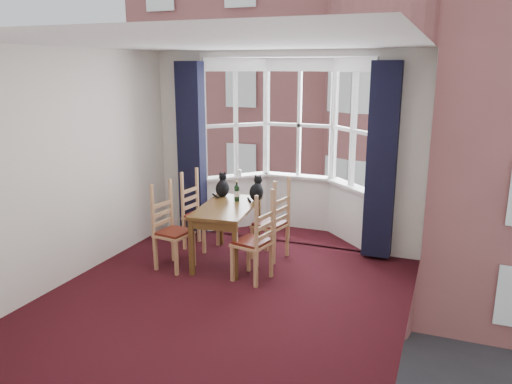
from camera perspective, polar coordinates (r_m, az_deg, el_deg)
The scene contains 21 objects.
floor at distance 5.70m, azimuth -4.32°, elevation -12.70°, with size 4.50×4.50×0.00m, color black.
ceiling at distance 5.10m, azimuth -4.93°, elevation 16.66°, with size 4.50×4.50×0.00m, color white.
wall_left at distance 6.35m, azimuth -21.07°, elevation 2.56°, with size 4.50×4.50×0.00m, color silver.
wall_right at distance 4.72m, azimuth 17.78°, elevation -0.93°, with size 4.50×4.50×0.00m, color silver.
wall_near at distance 3.44m, azimuth -21.39°, elevation -6.85°, with size 4.00×4.00×0.00m, color silver.
wall_back_pier_left at distance 7.94m, azimuth -8.22°, elevation 5.52°, with size 0.70×0.12×2.80m, color silver.
wall_back_pier_right at distance 6.94m, azimuth 16.27°, elevation 3.86°, with size 0.70×0.12×2.80m, color silver.
bay_window at distance 7.75m, azimuth 4.39°, elevation 5.41°, with size 2.76×0.94×2.80m.
curtain_left at distance 7.68m, azimuth -7.37°, elevation 4.89°, with size 0.38×0.22×2.60m, color black.
curtain_right at distance 6.80m, azimuth 14.16°, elevation 3.37°, with size 0.38×0.22×2.60m, color black.
dining_table at distance 6.67m, azimuth -3.33°, elevation -2.51°, with size 0.82×1.33×0.78m.
chair_left_near at distance 6.61m, azimuth -9.97°, elevation -4.58°, with size 0.46×0.47×0.92m.
chair_left_far at distance 7.30m, azimuth -6.91°, elevation -2.68°, with size 0.45×0.47×0.92m.
chair_right_near at distance 6.09m, azimuth 0.27°, elevation -6.02°, with size 0.47×0.49×0.92m.
chair_right_far at distance 6.78m, azimuth 2.28°, elevation -3.90°, with size 0.48×0.50×0.92m.
cat_left at distance 7.09m, azimuth -3.85°, elevation 0.57°, with size 0.26×0.30×0.35m.
cat_right at distance 6.87m, azimuth 0.07°, elevation 0.16°, with size 0.21×0.28×0.36m.
wine_bottle at distance 6.83m, azimuth -2.21°, elevation -0.03°, with size 0.07×0.07×0.28m.
candle_tall at distance 7.98m, azimuth -1.88°, elevation 2.22°, with size 0.06×0.06×0.10m, color white.
street at distance 37.87m, azimuth 17.53°, elevation 0.42°, with size 80.00×80.00×0.00m, color #333335.
tenement_building at distance 18.74m, azimuth 14.85°, elevation 10.73°, with size 18.40×7.80×15.20m.
Camera 1 is at (2.25, -4.57, 2.58)m, focal length 35.00 mm.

